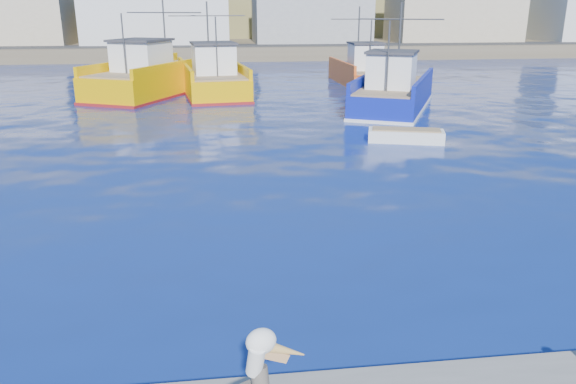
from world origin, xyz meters
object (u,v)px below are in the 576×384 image
object	(u,v)px
boat_orange	(361,71)
trawler_yellow_a	(156,78)
trawler_blue	(393,93)
skiff_mid	(406,137)
trawler_yellow_b	(212,79)

from	to	relation	value
boat_orange	trawler_yellow_a	bearing A→B (deg)	-168.22
trawler_blue	skiff_mid	xyz separation A→B (m)	(-2.16, -8.97, -0.78)
trawler_blue	trawler_yellow_a	bearing A→B (deg)	150.33
trawler_yellow_b	boat_orange	size ratio (longest dim) A/B	1.35
trawler_yellow_b	trawler_blue	distance (m)	13.93
trawler_yellow_a	skiff_mid	size ratio (longest dim) A/B	3.83
skiff_mid	boat_orange	bearing A→B (deg)	81.39
trawler_yellow_a	boat_orange	distance (m)	16.78
trawler_yellow_a	trawler_blue	size ratio (longest dim) A/B	1.24
trawler_blue	boat_orange	bearing A→B (deg)	85.11
skiff_mid	trawler_yellow_b	bearing A→B (deg)	117.96
trawler_blue	skiff_mid	bearing A→B (deg)	-103.54
trawler_yellow_b	skiff_mid	distance (m)	19.45
trawler_yellow_a	skiff_mid	bearing A→B (deg)	-53.30
boat_orange	skiff_mid	world-z (taller)	boat_orange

